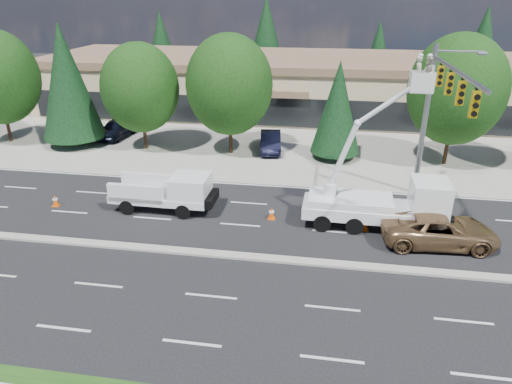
% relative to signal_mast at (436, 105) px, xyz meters
% --- Properties ---
extents(ground, '(140.00, 140.00, 0.00)m').
position_rel_signal_mast_xyz_m(ground, '(-10.03, -7.04, -6.06)').
color(ground, black).
rests_on(ground, ground).
extents(concrete_apron, '(140.00, 22.00, 0.01)m').
position_rel_signal_mast_xyz_m(concrete_apron, '(-10.03, 12.96, -6.05)').
color(concrete_apron, gray).
rests_on(concrete_apron, ground).
extents(road_median, '(120.00, 0.55, 0.12)m').
position_rel_signal_mast_xyz_m(road_median, '(-10.03, -7.04, -6.00)').
color(road_median, gray).
rests_on(road_median, ground).
extents(strip_mall, '(50.40, 15.40, 5.50)m').
position_rel_signal_mast_xyz_m(strip_mall, '(-10.03, 22.93, -3.23)').
color(strip_mall, '#C6B688').
rests_on(strip_mall, ground).
extents(tree_front_b, '(4.86, 4.86, 9.58)m').
position_rel_signal_mast_xyz_m(tree_front_b, '(-26.03, 7.96, -0.92)').
color(tree_front_b, '#332114').
rests_on(tree_front_b, ground).
extents(tree_front_c, '(5.95, 5.95, 8.26)m').
position_rel_signal_mast_xyz_m(tree_front_c, '(-20.03, 7.96, -1.22)').
color(tree_front_c, '#332114').
rests_on(tree_front_c, ground).
extents(tree_front_d, '(6.48, 6.48, 8.98)m').
position_rel_signal_mast_xyz_m(tree_front_d, '(-13.03, 7.96, -0.80)').
color(tree_front_d, '#332114').
rests_on(tree_front_d, ground).
extents(tree_front_e, '(3.68, 3.68, 7.25)m').
position_rel_signal_mast_xyz_m(tree_front_e, '(-5.03, 7.96, -2.17)').
color(tree_front_e, '#332114').
rests_on(tree_front_e, ground).
extents(tree_front_f, '(6.65, 6.65, 9.23)m').
position_rel_signal_mast_xyz_m(tree_front_f, '(2.97, 7.96, -0.66)').
color(tree_front_f, '#332114').
rests_on(tree_front_f, ground).
extents(tree_back_a, '(4.77, 4.77, 9.39)m').
position_rel_signal_mast_xyz_m(tree_back_a, '(-28.03, 34.96, -1.02)').
color(tree_back_a, '#332114').
rests_on(tree_back_a, ground).
extents(tree_back_b, '(5.68, 5.68, 11.19)m').
position_rel_signal_mast_xyz_m(tree_back_b, '(-14.03, 34.96, -0.05)').
color(tree_back_b, '#332114').
rests_on(tree_back_b, ground).
extents(tree_back_c, '(4.26, 4.26, 8.40)m').
position_rel_signal_mast_xyz_m(tree_back_c, '(-0.03, 34.96, -1.55)').
color(tree_back_c, '#332114').
rests_on(tree_back_c, ground).
extents(tree_back_d, '(5.19, 5.19, 10.24)m').
position_rel_signal_mast_xyz_m(tree_back_d, '(11.97, 34.96, -0.56)').
color(tree_back_d, '#332114').
rests_on(tree_back_d, ground).
extents(signal_mast, '(2.76, 10.16, 9.00)m').
position_rel_signal_mast_xyz_m(signal_mast, '(0.00, 0.00, 0.00)').
color(signal_mast, gray).
rests_on(signal_mast, ground).
extents(utility_pickup, '(5.69, 2.32, 2.17)m').
position_rel_signal_mast_xyz_m(utility_pickup, '(-14.47, -2.60, -5.16)').
color(utility_pickup, white).
rests_on(utility_pickup, ground).
extents(bucket_truck, '(7.41, 2.51, 9.03)m').
position_rel_signal_mast_xyz_m(bucket_truck, '(-2.42, -2.86, -4.17)').
color(bucket_truck, white).
rests_on(bucket_truck, ground).
extents(traffic_cone_a, '(0.40, 0.40, 0.70)m').
position_rel_signal_mast_xyz_m(traffic_cone_a, '(-21.24, -3.19, -5.72)').
color(traffic_cone_a, '#E55207').
rests_on(traffic_cone_a, ground).
extents(traffic_cone_b, '(0.40, 0.40, 0.70)m').
position_rel_signal_mast_xyz_m(traffic_cone_b, '(-13.48, -3.11, -5.72)').
color(traffic_cone_b, '#E55207').
rests_on(traffic_cone_b, ground).
extents(traffic_cone_c, '(0.40, 0.40, 0.70)m').
position_rel_signal_mast_xyz_m(traffic_cone_c, '(-8.44, -2.82, -5.72)').
color(traffic_cone_c, '#E55207').
rests_on(traffic_cone_c, ground).
extents(traffic_cone_d, '(0.40, 0.40, 0.70)m').
position_rel_signal_mast_xyz_m(traffic_cone_d, '(-3.39, -3.38, -5.72)').
color(traffic_cone_d, '#E55207').
rests_on(traffic_cone_d, ground).
extents(traffic_cone_e, '(0.40, 0.40, 0.70)m').
position_rel_signal_mast_xyz_m(traffic_cone_e, '(0.64, -3.76, -5.72)').
color(traffic_cone_e, '#E55207').
rests_on(traffic_cone_e, ground).
extents(minivan, '(5.80, 2.95, 1.57)m').
position_rel_signal_mast_xyz_m(minivan, '(0.15, -4.24, -5.27)').
color(minivan, olive).
rests_on(minivan, ground).
extents(parked_car_west, '(2.35, 4.87, 1.60)m').
position_rel_signal_mast_xyz_m(parked_car_west, '(-23.62, 10.44, -5.25)').
color(parked_car_west, black).
rests_on(parked_car_west, ground).
extents(parked_car_east, '(2.15, 4.68, 1.49)m').
position_rel_signal_mast_xyz_m(parked_car_east, '(-10.03, 8.96, -5.31)').
color(parked_car_east, black).
rests_on(parked_car_east, ground).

